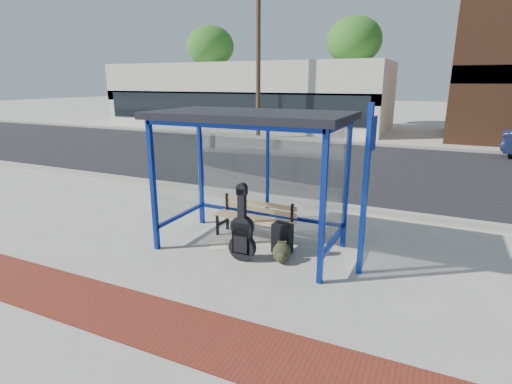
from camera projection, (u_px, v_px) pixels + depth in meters
The scene contains 19 objects.
ground at pixel (251, 247), 7.22m from camera, with size 120.00×120.00×0.00m, color #B2ADA0.
brick_paver_strip at pixel (160, 323), 4.95m from camera, with size 60.00×1.00×0.01m, color maroon.
curb_near at pixel (302, 202), 9.74m from camera, with size 60.00×0.25×0.12m, color gray.
street_asphalt at pixel (348, 166), 14.21m from camera, with size 60.00×10.00×0.00m, color black.
curb_far at pixel (372, 144), 18.65m from camera, with size 60.00×0.25×0.12m, color gray.
far_sidewalk at pixel (378, 140), 20.32m from camera, with size 60.00×4.00×0.01m, color #B2ADA0.
bus_shelter at pixel (252, 132), 6.73m from camera, with size 3.30×1.80×2.42m.
storefront_white at pixel (246, 96), 26.05m from camera, with size 18.00×6.04×4.00m.
tree_left at pixel (210, 47), 30.67m from camera, with size 3.60×3.60×7.03m.
tree_mid at pixel (354, 41), 26.20m from camera, with size 3.60×3.60×7.03m.
utility_pole_west at pixel (258, 57), 20.26m from camera, with size 1.60×0.24×8.00m.
bench at pixel (255, 217), 7.55m from camera, with size 1.64×0.53×0.76m.
guitar_bag at pixel (242, 234), 6.60m from camera, with size 0.46×0.14×1.25m.
suitcase at pixel (282, 238), 6.92m from camera, with size 0.35×0.24×0.58m.
backpack at pixel (282, 253), 6.57m from camera, with size 0.36×0.34×0.36m.
sign_post at pixel (366, 182), 5.86m from camera, with size 0.12×0.33×2.62m.
newspaper_a at pixel (218, 245), 7.31m from camera, with size 0.39×0.31×0.01m, color white.
newspaper_b at pixel (247, 249), 7.16m from camera, with size 0.38×0.30×0.01m, color white.
newspaper_c at pixel (243, 238), 7.65m from camera, with size 0.38×0.30×0.01m, color white.
Camera 1 is at (2.91, -6.02, 2.90)m, focal length 28.00 mm.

